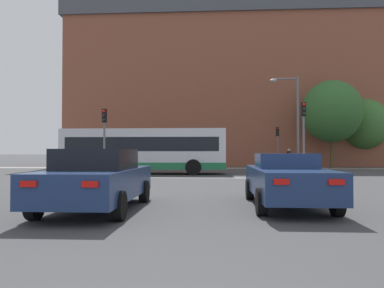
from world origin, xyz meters
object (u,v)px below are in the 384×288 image
(car_roadster_right, at_px, (287,180))
(street_lamp_junction, at_px, (293,114))
(traffic_light_near_right, at_px, (304,127))
(bus_crossing_lead, at_px, (145,150))
(traffic_light_near_left, at_px, (104,131))
(pedestrian_walking_east, at_px, (289,157))
(pedestrian_walking_west, at_px, (131,157))
(traffic_light_far_right, at_px, (278,140))
(pedestrian_waiting, at_px, (168,157))
(car_saloon_left, at_px, (97,179))

(car_roadster_right, relative_size, street_lamp_junction, 0.72)
(traffic_light_near_right, bearing_deg, car_roadster_right, -105.34)
(car_roadster_right, bearing_deg, bus_crossing_lead, 114.66)
(traffic_light_near_left, height_order, traffic_light_near_right, traffic_light_near_right)
(bus_crossing_lead, distance_m, pedestrian_walking_east, 14.53)
(pedestrian_walking_east, relative_size, pedestrian_walking_west, 1.04)
(pedestrian_walking_east, bearing_deg, traffic_light_far_right, 108.46)
(pedestrian_waiting, xyz_separation_m, pedestrian_walking_west, (-3.18, -1.57, -0.04))
(pedestrian_waiting, bearing_deg, traffic_light_far_right, -45.60)
(pedestrian_waiting, bearing_deg, pedestrian_walking_west, 167.70)
(car_roadster_right, xyz_separation_m, traffic_light_near_left, (-8.40, 11.38, 1.97))
(traffic_light_far_right, height_order, traffic_light_near_right, traffic_light_near_right)
(traffic_light_far_right, bearing_deg, car_roadster_right, -98.84)
(street_lamp_junction, bearing_deg, pedestrian_waiting, 140.53)
(pedestrian_walking_west, bearing_deg, car_roadster_right, 1.93)
(traffic_light_far_right, height_order, pedestrian_walking_east, traffic_light_far_right)
(street_lamp_junction, bearing_deg, car_saloon_left, -116.17)
(traffic_light_near_left, height_order, street_lamp_junction, street_lamp_junction)
(traffic_light_near_left, xyz_separation_m, pedestrian_waiting, (2.21, 12.74, -1.66))
(traffic_light_near_left, bearing_deg, pedestrian_waiting, 80.17)
(traffic_light_far_right, bearing_deg, car_saloon_left, -109.53)
(traffic_light_far_right, relative_size, pedestrian_walking_west, 2.16)
(car_saloon_left, bearing_deg, pedestrian_walking_west, 100.51)
(street_lamp_junction, relative_size, pedestrian_walking_east, 3.83)
(car_roadster_right, height_order, pedestrian_walking_east, pedestrian_walking_east)
(traffic_light_near_left, xyz_separation_m, traffic_light_near_right, (11.52, -0.00, 0.18))
(car_roadster_right, relative_size, traffic_light_near_left, 1.21)
(car_saloon_left, distance_m, pedestrian_walking_west, 23.87)
(pedestrian_waiting, distance_m, pedestrian_walking_west, 3.55)
(car_saloon_left, relative_size, traffic_light_far_right, 1.30)
(car_saloon_left, xyz_separation_m, street_lamp_junction, (8.37, 17.03, 3.34))
(traffic_light_far_right, height_order, pedestrian_walking_west, traffic_light_far_right)
(pedestrian_walking_east, bearing_deg, traffic_light_near_left, 117.68)
(pedestrian_walking_west, bearing_deg, pedestrian_walking_east, 73.82)
(car_saloon_left, xyz_separation_m, bus_crossing_lead, (-1.72, 15.38, 0.80))
(bus_crossing_lead, height_order, traffic_light_near_right, traffic_light_near_right)
(pedestrian_waiting, bearing_deg, street_lamp_junction, -77.98)
(traffic_light_far_right, height_order, street_lamp_junction, street_lamp_junction)
(traffic_light_near_right, distance_m, pedestrian_walking_east, 12.50)
(traffic_light_near_left, xyz_separation_m, traffic_light_far_right, (11.97, 11.52, -0.21))
(bus_crossing_lead, height_order, pedestrian_walking_west, bus_crossing_lead)
(car_saloon_left, relative_size, pedestrian_walking_east, 2.72)
(car_saloon_left, bearing_deg, bus_crossing_lead, 96.01)
(pedestrian_walking_east, distance_m, pedestrian_walking_west, 14.09)
(pedestrian_waiting, bearing_deg, pedestrian_walking_east, -40.98)
(traffic_light_near_right, bearing_deg, pedestrian_waiting, 126.18)
(pedestrian_walking_west, bearing_deg, car_saloon_left, -9.79)
(car_roadster_right, xyz_separation_m, traffic_light_near_right, (3.12, 11.38, 2.16))
(car_saloon_left, height_order, pedestrian_waiting, pedestrian_waiting)
(street_lamp_junction, relative_size, pedestrian_walking_west, 3.98)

